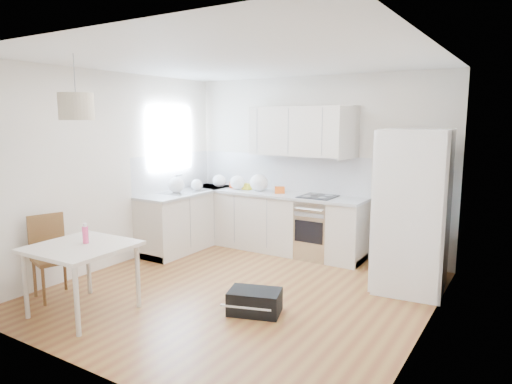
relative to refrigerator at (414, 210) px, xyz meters
The scene contains 29 objects.
floor 2.33m from the refrigerator, 143.31° to the right, with size 4.20×4.20×0.00m, color brown.
ceiling 2.74m from the refrigerator, 143.31° to the right, with size 4.20×4.20×0.00m, color white.
wall_back 1.93m from the refrigerator, 153.94° to the left, with size 4.20×4.20×0.00m, color white.
wall_left 4.03m from the refrigerator, 161.56° to the right, with size 4.20×4.20×0.00m, color white.
wall_right 1.38m from the refrigerator, 72.56° to the right, with size 4.20×4.20×0.00m, color white.
window_glassblock 3.87m from the refrigerator, behind, with size 0.02×1.00×1.00m, color #BFE0F9.
cabinets_back 2.42m from the refrigerator, 166.98° to the left, with size 3.00×0.60×0.88m, color beige.
cabinets_left 3.54m from the refrigerator, behind, with size 0.60×1.80×0.88m, color beige.
counter_back 2.36m from the refrigerator, 166.98° to the left, with size 3.02×0.64×0.04m, color #A6A8AA.
counter_left 3.50m from the refrigerator, behind, with size 0.64×1.82×0.04m, color #A6A8AA.
backsplash_back 2.46m from the refrigerator, 160.25° to the left, with size 3.00×0.01×0.58m, color white.
backsplash_left 3.80m from the refrigerator, behind, with size 0.01×1.80×0.58m, color white.
upper_cabinets 2.17m from the refrigerator, 160.05° to the left, with size 1.70×0.32×0.75m, color beige.
range_oven 1.68m from the refrigerator, 160.49° to the left, with size 0.50×0.61×0.88m, color silver, non-canonical shape.
sink 3.50m from the refrigerator, behind, with size 0.50×0.80×0.16m, color silver, non-canonical shape.
refrigerator is the anchor object (origin of this frame).
dining_table 3.84m from the refrigerator, 136.75° to the right, with size 0.97×0.97×0.75m.
dining_chair 4.29m from the refrigerator, 143.60° to the right, with size 0.40×0.40×0.96m, color #4D2E17, non-canonical shape.
drink_bottle 3.79m from the refrigerator, 137.74° to the right, with size 0.06×0.06×0.22m, color #E23E76.
gym_bag 2.24m from the refrigerator, 126.25° to the right, with size 0.55×0.36×0.25m, color black.
pendant_lamp 3.99m from the refrigerator, 137.23° to the right, with size 0.35×0.35×0.27m, color tan.
grocery_bag_a 3.36m from the refrigerator, behind, with size 0.24×0.20×0.21m, color white.
grocery_bag_b 2.96m from the refrigerator, behind, with size 0.25×0.22×0.23m, color white.
grocery_bag_c 2.58m from the refrigerator, 168.18° to the left, with size 0.30×0.26×0.27m, color white.
grocery_bag_d 3.43m from the refrigerator, behind, with size 0.20×0.17×0.18m, color white.
grocery_bag_e 3.55m from the refrigerator, behind, with size 0.27×0.23×0.24m, color white.
snack_orange 2.20m from the refrigerator, 166.52° to the left, with size 0.15×0.09×0.10m, color #D15012.
snack_yellow 2.84m from the refrigerator, 168.63° to the left, with size 0.15×0.09×0.10m, color gold.
snack_red 3.13m from the refrigerator, 168.53° to the left, with size 0.15×0.09×0.10m, color #C73D18.
Camera 1 is at (2.93, -4.33, 2.05)m, focal length 32.00 mm.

